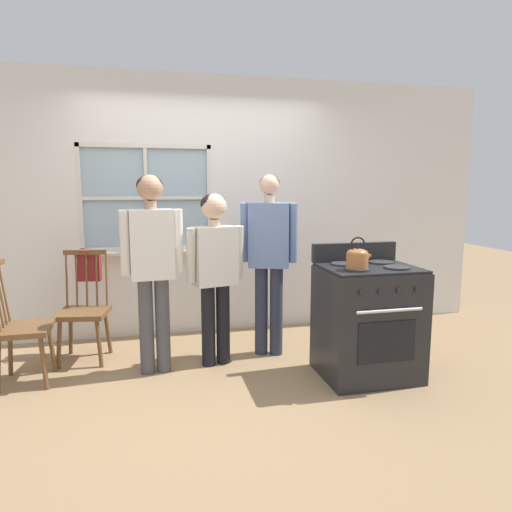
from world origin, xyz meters
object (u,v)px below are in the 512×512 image
at_px(person_adult_right, 269,250).
at_px(kettle, 357,257).
at_px(person_teen_center, 215,261).
at_px(handbag, 89,266).
at_px(chair_by_window, 84,312).
at_px(chair_near_wall, 21,329).
at_px(potted_plant, 130,243).
at_px(person_elderly_left, 152,255).
at_px(stove, 367,320).

xyz_separation_m(person_adult_right, kettle, (0.50, -0.79, 0.03)).
relative_size(person_teen_center, kettle, 6.10).
height_order(person_teen_center, handbag, person_teen_center).
xyz_separation_m(chair_by_window, person_adult_right, (1.66, -0.24, 0.54)).
relative_size(person_teen_center, handbag, 4.91).
distance_m(chair_near_wall, potted_plant, 1.36).
relative_size(chair_by_window, chair_near_wall, 1.00).
bearing_deg(person_elderly_left, kettle, -25.39).
bearing_deg(potted_plant, stove, -36.54).
bearing_deg(chair_near_wall, stove, -101.04).
relative_size(chair_near_wall, person_adult_right, 0.59).
distance_m(person_teen_center, stove, 1.38).
bearing_deg(person_elderly_left, person_teen_center, 2.41).
bearing_deg(kettle, person_adult_right, 122.05).
xyz_separation_m(person_elderly_left, potted_plant, (-0.21, 0.96, -0.01)).
distance_m(chair_near_wall, kettle, 2.71).
relative_size(chair_by_window, handbag, 3.24).
bearing_deg(chair_by_window, person_adult_right, 0.11).
height_order(person_teen_center, stove, person_teen_center).
bearing_deg(kettle, person_elderly_left, 158.78).
relative_size(person_adult_right, handbag, 5.44).
relative_size(chair_by_window, stove, 0.92).
xyz_separation_m(person_elderly_left, kettle, (1.54, -0.60, 0.02)).
bearing_deg(potted_plant, person_teen_center, -50.59).
xyz_separation_m(chair_by_window, kettle, (2.16, -1.03, 0.58)).
bearing_deg(stove, kettle, -142.49).
relative_size(kettle, potted_plant, 0.80).
relative_size(chair_near_wall, handbag, 3.24).
height_order(person_elderly_left, kettle, person_elderly_left).
bearing_deg(stove, person_adult_right, 135.28).
relative_size(chair_by_window, person_elderly_left, 0.60).
distance_m(person_adult_right, kettle, 0.93).
bearing_deg(person_elderly_left, handbag, 127.15).
bearing_deg(person_elderly_left, chair_near_wall, 174.48).
bearing_deg(chair_by_window, stove, -12.80).
height_order(potted_plant, handbag, potted_plant).
distance_m(chair_by_window, person_teen_center, 1.29).
bearing_deg(chair_by_window, potted_plant, 60.67).
distance_m(chair_near_wall, handbag, 0.87).
bearing_deg(kettle, chair_by_window, 154.47).
bearing_deg(stove, potted_plant, 143.46).
xyz_separation_m(kettle, handbag, (-2.13, 1.26, -0.20)).
height_order(person_elderly_left, potted_plant, person_elderly_left).
distance_m(person_elderly_left, person_teen_center, 0.54).
bearing_deg(person_elderly_left, stove, -19.43).
height_order(chair_by_window, kettle, kettle).
height_order(chair_near_wall, person_adult_right, person_adult_right).
height_order(person_elderly_left, stove, person_elderly_left).
distance_m(person_adult_right, stove, 1.07).
distance_m(person_teen_center, handbag, 1.27).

